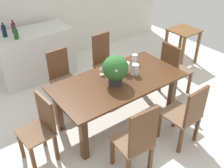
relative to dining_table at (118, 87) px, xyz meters
The scene contains 19 objects.
ground_plane 0.64m from the dining_table, 90.00° to the right, with size 7.04×7.04×0.00m, color silver.
back_wall 2.67m from the dining_table, 90.00° to the left, with size 6.40×0.10×2.60m, color silver.
dining_table is the anchor object (origin of this frame).
chair_near_right 1.06m from the dining_table, 65.15° to the right, with size 0.46×0.49×0.97m.
chair_far_left 1.05m from the dining_table, 114.89° to the left, with size 0.42×0.46×0.97m.
chair_near_left 1.06m from the dining_table, 115.00° to the right, with size 0.45×0.46×1.06m.
chair_far_right 1.05m from the dining_table, 65.71° to the left, with size 0.43×0.47×1.04m.
chair_foot_end 1.22m from the dining_table, ahead, with size 0.47×0.44×1.01m.
chair_head_end 1.25m from the dining_table, behind, with size 0.43×0.45×0.93m.
flower_centerpiece 0.36m from the dining_table, 152.33° to the right, with size 0.37×0.37×0.44m.
crystal_vase_left 0.37m from the dining_table, ahead, with size 0.11×0.11×0.18m.
crystal_vase_center_near 0.33m from the dining_table, 23.24° to the left, with size 0.12×0.12×0.18m.
crystal_vase_right 0.62m from the dining_table, 24.61° to the left, with size 0.09×0.09×0.16m.
wine_glass 0.37m from the dining_table, 110.33° to the left, with size 0.07×0.07×0.15m.
kitchen_counter 2.12m from the dining_table, 102.69° to the left, with size 1.44×0.69×0.97m, color silver.
wine_bottle_dark 2.07m from the dining_table, 113.17° to the left, with size 0.08×0.08×0.23m.
wine_bottle_clear 2.32m from the dining_table, 113.98° to the left, with size 0.08×0.08×0.26m.
wine_bottle_amber 2.35m from the dining_table, 108.25° to the left, with size 0.08×0.08×0.23m.
side_table 2.45m from the dining_table, 17.52° to the left, with size 0.58×0.56×0.77m.
Camera 1 is at (-2.01, -2.54, 2.79)m, focal length 41.90 mm.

